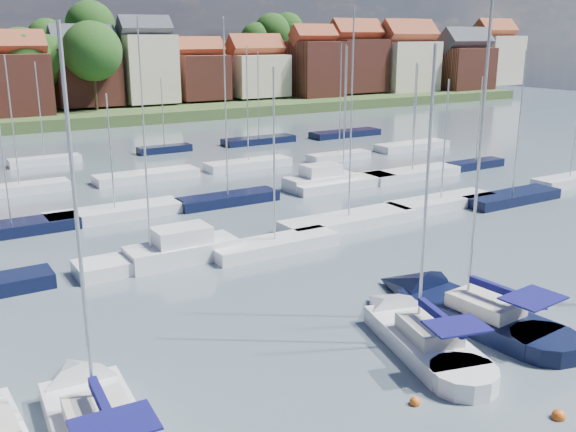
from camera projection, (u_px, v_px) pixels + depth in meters
ground at (153, 189)px, 59.64m from camera, size 260.00×260.00×0.00m
sailboat_left at (91, 414)px, 23.57m from camera, size 3.68×11.54×15.47m
sailboat_centre at (410, 331)px, 30.20m from camera, size 5.42×11.09×14.61m
sailboat_navy at (451, 306)px, 32.95m from camera, size 4.26×12.37×16.79m
buoy_c at (415, 404)px, 24.81m from camera, size 0.43×0.43×0.43m
buoy_d at (558, 418)px, 23.91m from camera, size 0.52×0.52×0.52m
buoy_e at (393, 320)px, 32.16m from camera, size 0.52×0.52×0.52m
marina_field at (192, 192)px, 56.50m from camera, size 79.62×41.41×15.93m
far_shore_town at (9, 80)px, 135.54m from camera, size 212.46×90.00×22.27m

